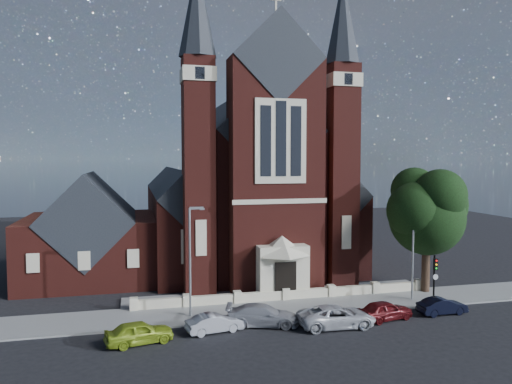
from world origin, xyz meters
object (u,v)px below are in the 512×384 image
parish_hall (90,238)px  car_silver_a (214,323)px  street_tree (430,213)px  traffic_signal (435,273)px  church (242,189)px  car_white_suv (337,316)px  car_silver_b (263,315)px  street_lamp_right (414,245)px  car_dark_red (385,310)px  car_navy (442,306)px  car_lime_van (139,332)px  street_lamp_left (191,255)px

parish_hall → car_silver_a: parish_hall is taller
parish_hall → street_tree: 31.27m
traffic_signal → church: bearing=118.2°
car_white_suv → traffic_signal: bearing=-70.9°
parish_hall → car_silver_b: 21.42m
church → car_white_suv: church is taller
traffic_signal → car_silver_a: bearing=-173.9°
church → car_white_suv: bearing=-86.3°
street_lamp_right → car_silver_a: (-16.88, -3.48, -3.98)m
car_dark_red → car_navy: 4.78m
car_silver_a → car_dark_red: bearing=-103.4°
street_tree → car_lime_van: bearing=-165.9°
street_lamp_left → car_dark_red: street_lamp_left is taller
street_tree → car_dark_red: size_ratio=2.58×
car_silver_b → car_dark_red: size_ratio=1.22×
street_lamp_left → car_lime_van: (-3.77, -4.40, -3.88)m
street_lamp_left → car_lime_van: bearing=-130.6°
car_lime_van → traffic_signal: bearing=-96.1°
car_dark_red → parish_hall: bearing=38.2°
church → car_silver_b: size_ratio=6.93×
traffic_signal → street_tree: bearing=64.1°
street_tree → street_lamp_right: size_ratio=1.32×
street_lamp_right → car_white_suv: (-8.56, -4.47, -3.85)m
street_lamp_right → car_silver_a: street_lamp_right is taller
parish_hall → car_lime_van: (4.32, -18.40, -3.29)m
car_silver_a → car_dark_red: size_ratio=0.91×
car_silver_a → car_dark_red: car_dark_red is taller
street_lamp_left → street_lamp_right: bearing=0.0°
car_white_suv → car_silver_b: bearing=74.8°
street_tree → street_lamp_right: (-2.51, -1.71, -2.36)m
church → street_lamp_right: 21.76m
street_lamp_right → car_lime_van: size_ratio=1.92×
street_lamp_right → car_dark_red: (-4.60, -3.89, -3.89)m
church → car_dark_red: bearing=-76.5°
street_lamp_right → car_dark_red: bearing=-139.8°
traffic_signal → car_navy: bearing=-109.2°
parish_hall → car_dark_red: bearing=-39.8°
car_dark_red → church: bearing=1.5°
street_lamp_left → parish_hall: bearing=120.0°
car_silver_b → car_white_suv: (4.86, -1.52, 0.01)m
traffic_signal → car_navy: 2.99m
car_silver_b → street_lamp_left: bearing=73.6°
traffic_signal → car_dark_red: (-5.51, -2.31, -1.88)m
car_white_suv → car_navy: 8.77m
traffic_signal → parish_hall: bearing=150.0°
traffic_signal → car_silver_b: (-14.33, -1.38, -1.85)m
parish_hall → traffic_signal: 31.20m
street_lamp_right → car_silver_a: bearing=-168.3°
church → car_navy: church is taller
street_lamp_left → traffic_signal: size_ratio=2.02×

